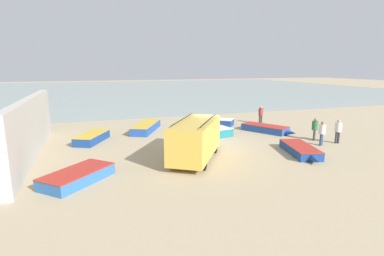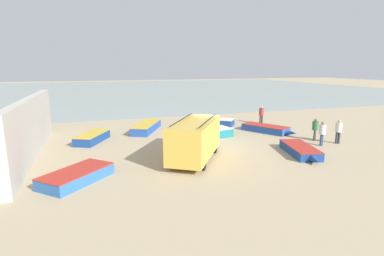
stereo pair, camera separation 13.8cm
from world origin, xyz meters
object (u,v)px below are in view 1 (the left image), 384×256
(fishing_rowboat_3, at_px, (79,175))
(fisherman_3, at_px, (322,131))
(fishing_rowboat_0, at_px, (212,133))
(fishing_rowboat_6, at_px, (147,127))
(fishing_rowboat_2, at_px, (93,137))
(fisherman_1, at_px, (261,113))
(fisherman_0, at_px, (338,129))
(fishing_rowboat_5, at_px, (212,122))
(fishing_rowboat_1, at_px, (266,129))
(fisherman_2, at_px, (315,127))
(parked_van, at_px, (196,139))
(fishing_rowboat_4, at_px, (301,150))

(fishing_rowboat_3, bearing_deg, fisherman_3, -39.82)
(fishing_rowboat_0, distance_m, fishing_rowboat_6, 5.77)
(fishing_rowboat_2, height_order, fisherman_1, fisherman_1)
(fisherman_0, bearing_deg, fisherman_1, 27.76)
(fishing_rowboat_0, xyz_separation_m, fishing_rowboat_6, (-4.18, 3.97, -0.00))
(fishing_rowboat_5, bearing_deg, fisherman_1, -152.79)
(fishing_rowboat_1, relative_size, fisherman_2, 2.71)
(fishing_rowboat_2, bearing_deg, parked_van, -112.20)
(fisherman_1, bearing_deg, fisherman_3, 19.58)
(fishing_rowboat_4, distance_m, fisherman_1, 9.94)
(fishing_rowboat_6, height_order, fisherman_2, fisherman_2)
(fishing_rowboat_5, bearing_deg, fisherman_3, 153.43)
(fishing_rowboat_0, distance_m, fishing_rowboat_1, 4.91)
(fishing_rowboat_2, xyz_separation_m, fishing_rowboat_6, (4.33, 2.47, 0.02))
(fishing_rowboat_0, height_order, fisherman_0, fisherman_0)
(parked_van, height_order, fishing_rowboat_5, parked_van)
(fishing_rowboat_1, bearing_deg, fisherman_2, -3.00)
(fisherman_2, distance_m, fisherman_3, 1.44)
(parked_van, xyz_separation_m, fisherman_2, (9.62, 1.45, -0.25))
(fishing_rowboat_5, bearing_deg, fishing_rowboat_2, 54.77)
(fishing_rowboat_0, relative_size, fisherman_3, 2.46)
(fishing_rowboat_4, relative_size, fisherman_0, 2.54)
(fisherman_1, height_order, fisherman_2, fisherman_1)
(fishing_rowboat_3, distance_m, fisherman_0, 16.90)
(fishing_rowboat_3, distance_m, fisherman_1, 18.44)
(fishing_rowboat_5, height_order, fisherman_2, fisherman_2)
(fishing_rowboat_3, relative_size, fisherman_3, 2.19)
(fishing_rowboat_3, bearing_deg, fisherman_2, -35.34)
(parked_van, distance_m, fisherman_0, 10.55)
(parked_van, relative_size, fishing_rowboat_4, 1.28)
(fisherman_2, bearing_deg, fishing_rowboat_3, 56.53)
(fishing_rowboat_2, bearing_deg, fisherman_3, -86.36)
(fishing_rowboat_6, relative_size, fisherman_3, 3.24)
(fishing_rowboat_5, xyz_separation_m, fisherman_3, (4.13, -9.12, 0.69))
(parked_van, bearing_deg, fisherman_0, -55.36)
(fishing_rowboat_2, bearing_deg, fishing_rowboat_1, -68.98)
(parked_van, xyz_separation_m, fishing_rowboat_0, (2.99, 4.81, -0.89))
(fishing_rowboat_4, xyz_separation_m, fisherman_3, (2.65, 1.26, 0.74))
(fishing_rowboat_1, bearing_deg, fisherman_3, -15.50)
(fishing_rowboat_0, relative_size, fisherman_2, 2.51)
(fishing_rowboat_0, bearing_deg, fisherman_0, -43.55)
(fishing_rowboat_5, bearing_deg, fisherman_0, 161.04)
(fishing_rowboat_0, distance_m, fisherman_3, 7.69)
(fisherman_2, bearing_deg, fishing_rowboat_4, 85.07)
(fishing_rowboat_1, xyz_separation_m, fishing_rowboat_3, (-14.16, -6.42, 0.00))
(fishing_rowboat_4, relative_size, fisherman_3, 2.59)
(fishing_rowboat_0, height_order, fishing_rowboat_2, fishing_rowboat_0)
(fishing_rowboat_1, xyz_separation_m, fishing_rowboat_4, (-1.50, -6.13, -0.02))
(fishing_rowboat_5, distance_m, fisherman_1, 4.62)
(fishing_rowboat_4, height_order, fisherman_3, fisherman_3)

